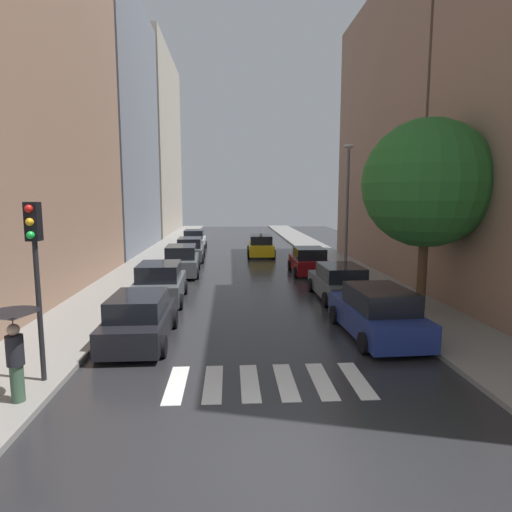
% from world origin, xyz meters
% --- Properties ---
extents(ground_plane, '(28.00, 72.00, 0.04)m').
position_xyz_m(ground_plane, '(0.00, 24.00, -0.02)').
color(ground_plane, '#242427').
extents(sidewalk_left, '(3.00, 72.00, 0.15)m').
position_xyz_m(sidewalk_left, '(-6.50, 24.00, 0.07)').
color(sidewalk_left, gray).
rests_on(sidewalk_left, ground).
extents(sidewalk_right, '(3.00, 72.00, 0.15)m').
position_xyz_m(sidewalk_right, '(6.50, 24.00, 0.07)').
color(sidewalk_right, gray).
rests_on(sidewalk_right, ground).
extents(crosswalk_stripes, '(4.95, 2.20, 0.01)m').
position_xyz_m(crosswalk_stripes, '(0.00, 3.40, 0.01)').
color(crosswalk_stripes, silver).
rests_on(crosswalk_stripes, ground).
extents(building_left_mid, '(6.00, 15.33, 20.37)m').
position_xyz_m(building_left_mid, '(-11.00, 30.57, 10.19)').
color(building_left_mid, slate).
rests_on(building_left_mid, ground).
extents(building_left_far, '(6.00, 19.41, 21.91)m').
position_xyz_m(building_left_far, '(-11.00, 49.10, 10.95)').
color(building_left_far, '#9E9384').
rests_on(building_left_far, ground).
extents(building_right_mid, '(6.00, 15.52, 17.08)m').
position_xyz_m(building_right_mid, '(11.00, 20.75, 8.54)').
color(building_right_mid, '#8C6B56').
rests_on(building_right_mid, ground).
extents(parked_car_left_nearest, '(2.03, 4.28, 1.57)m').
position_xyz_m(parked_car_left_nearest, '(-3.77, 6.60, 0.74)').
color(parked_car_left_nearest, black).
rests_on(parked_car_left_nearest, ground).
extents(parked_car_left_second, '(2.26, 4.29, 1.73)m').
position_xyz_m(parked_car_left_second, '(-3.97, 11.93, 0.81)').
color(parked_car_left_second, '#474C51').
rests_on(parked_car_left_second, ground).
extents(parked_car_left_third, '(2.27, 4.71, 1.75)m').
position_xyz_m(parked_car_left_third, '(-3.77, 18.58, 0.82)').
color(parked_car_left_third, '#474C51').
rests_on(parked_car_left_third, ground).
extents(parked_car_left_fourth, '(2.14, 4.49, 1.66)m').
position_xyz_m(parked_car_left_fourth, '(-3.78, 24.34, 0.78)').
color(parked_car_left_fourth, '#474C51').
rests_on(parked_car_left_fourth, ground).
extents(parked_car_left_fifth, '(2.04, 4.48, 1.76)m').
position_xyz_m(parked_car_left_fifth, '(-3.97, 30.49, 0.82)').
color(parked_car_left_fifth, '#B2B7BF').
rests_on(parked_car_left_fifth, ground).
extents(parked_car_right_nearest, '(2.31, 4.76, 1.66)m').
position_xyz_m(parked_car_right_nearest, '(3.90, 6.72, 0.78)').
color(parked_car_right_nearest, navy).
rests_on(parked_car_right_nearest, ground).
extents(parked_car_right_second, '(2.20, 4.67, 1.55)m').
position_xyz_m(parked_car_right_second, '(4.00, 12.03, 0.73)').
color(parked_car_right_second, '#474C51').
rests_on(parked_car_right_second, ground).
extents(parked_car_right_third, '(2.17, 4.10, 1.58)m').
position_xyz_m(parked_car_right_third, '(3.79, 18.47, 0.74)').
color(parked_car_right_third, maroon).
rests_on(parked_car_right_third, ground).
extents(taxi_midroad, '(2.17, 4.54, 1.81)m').
position_xyz_m(taxi_midroad, '(1.48, 26.49, 0.76)').
color(taxi_midroad, yellow).
rests_on(taxi_midroad, ground).
extents(pedestrian_near_tree, '(1.10, 1.10, 2.00)m').
position_xyz_m(pedestrian_near_tree, '(-5.53, 2.42, 1.65)').
color(pedestrian_near_tree, '#38513D').
rests_on(pedestrian_near_tree, sidewalk_left).
extents(street_tree_right, '(4.88, 4.88, 7.36)m').
position_xyz_m(street_tree_right, '(6.60, 9.48, 5.06)').
color(street_tree_right, '#513823').
rests_on(street_tree_right, sidewalk_right).
extents(traffic_light_left_corner, '(0.30, 0.42, 4.30)m').
position_xyz_m(traffic_light_left_corner, '(-5.45, 3.50, 3.29)').
color(traffic_light_left_corner, black).
rests_on(traffic_light_left_corner, sidewalk_left).
extents(lamp_post_right, '(0.60, 0.28, 7.24)m').
position_xyz_m(lamp_post_right, '(5.55, 16.78, 4.30)').
color(lamp_post_right, '#595B60').
rests_on(lamp_post_right, sidewalk_right).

